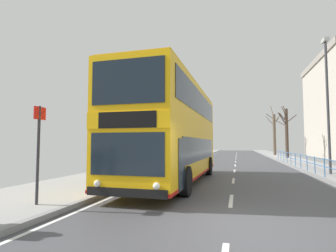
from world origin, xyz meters
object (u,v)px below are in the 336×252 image
Objects in this scene: street_lamp_far_side at (327,94)px; bare_tree_far_01 at (286,132)px; double_decker_bus_main at (174,132)px; bus_stop_sign_near at (39,144)px; bare_tree_far_00 at (274,133)px.

bare_tree_far_01 is at bearing 87.75° from street_lamp_far_side.
double_decker_bus_main is at bearing -150.63° from street_lamp_far_side.
bus_stop_sign_near is 0.35× the size of street_lamp_far_side.
double_decker_bus_main is at bearing -111.36° from bare_tree_far_01.
double_decker_bus_main is 32.27m from bare_tree_far_00.
double_decker_bus_main is 6.56m from bus_stop_sign_near.
street_lamp_far_side is 26.70m from bare_tree_far_00.
bare_tree_far_00 is at bearing 91.51° from bare_tree_far_01.
street_lamp_far_side reaches higher than bare_tree_far_01.
double_decker_bus_main is at bearing -105.10° from bare_tree_far_00.
street_lamp_far_side reaches higher than bare_tree_far_00.
bare_tree_far_01 is at bearing -88.49° from bare_tree_far_00.
bare_tree_far_01 reaches higher than bus_stop_sign_near.
bare_tree_far_00 reaches higher than bus_stop_sign_near.
bus_stop_sign_near is 15.07m from street_lamp_far_side.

